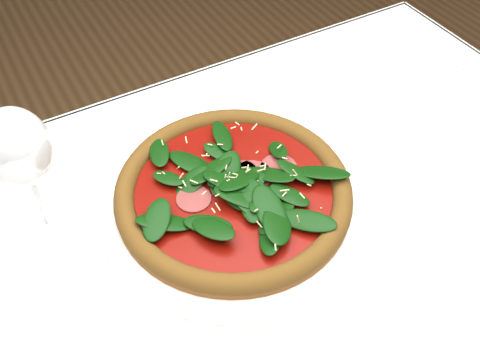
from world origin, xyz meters
TOP-DOWN VIEW (x-y plane):
  - dining_table at (0.00, 0.00)m, footprint 1.21×0.81m
  - plate at (-0.00, 0.09)m, footprint 0.39×0.39m
  - pizza at (-0.00, 0.09)m, footprint 0.44×0.44m
  - wine_glass at (-0.25, 0.18)m, footprint 0.08×0.08m
  - saucer_far at (0.49, 0.22)m, footprint 0.15×0.15m

SIDE VIEW (x-z plane):
  - dining_table at x=0.00m, z-range 0.27..1.02m
  - saucer_far at x=0.49m, z-range 0.75..0.76m
  - plate at x=0.00m, z-range 0.75..0.77m
  - pizza at x=0.00m, z-range 0.76..0.80m
  - wine_glass at x=-0.25m, z-range 0.79..1.00m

